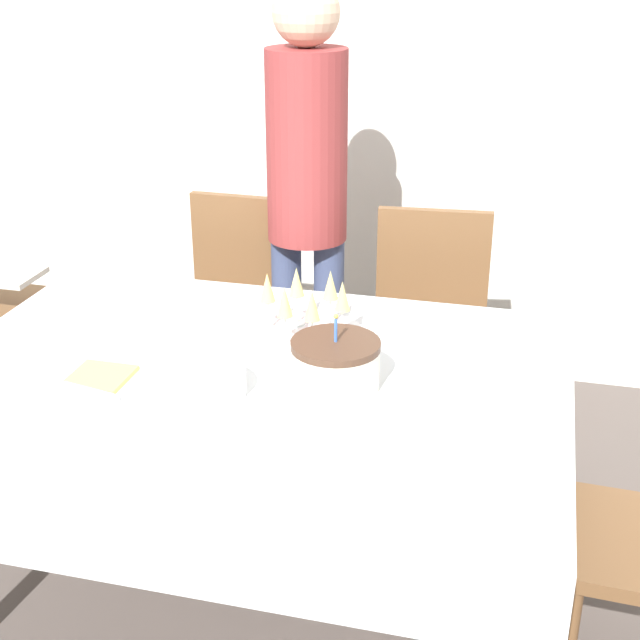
% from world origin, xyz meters
% --- Properties ---
extents(ground_plane, '(12.00, 12.00, 0.00)m').
position_xyz_m(ground_plane, '(0.00, 0.00, 0.00)').
color(ground_plane, '#564C47').
extents(wall_back, '(8.00, 0.05, 2.70)m').
position_xyz_m(wall_back, '(0.00, 1.75, 1.35)').
color(wall_back, silver).
rests_on(wall_back, ground_plane).
extents(dining_table, '(1.65, 1.21, 0.78)m').
position_xyz_m(dining_table, '(0.00, 0.00, 0.68)').
color(dining_table, white).
rests_on(dining_table, ground_plane).
extents(dining_chair_far_left, '(0.43, 0.43, 0.95)m').
position_xyz_m(dining_chair_far_left, '(-0.36, 0.93, 0.52)').
color(dining_chair_far_left, brown).
rests_on(dining_chair_far_left, ground_plane).
extents(dining_chair_far_right, '(0.45, 0.45, 0.95)m').
position_xyz_m(dining_chair_far_right, '(0.36, 0.93, 0.52)').
color(dining_chair_far_right, brown).
rests_on(dining_chair_far_right, ground_plane).
extents(birthday_cake, '(0.22, 0.22, 0.20)m').
position_xyz_m(birthday_cake, '(0.24, -0.02, 0.84)').
color(birthday_cake, silver).
rests_on(birthday_cake, dining_table).
extents(champagne_tray, '(0.36, 0.36, 0.18)m').
position_xyz_m(champagne_tray, '(0.09, 0.26, 0.85)').
color(champagne_tray, silver).
rests_on(champagne_tray, dining_table).
extents(plate_stack_main, '(0.22, 0.22, 0.06)m').
position_xyz_m(plate_stack_main, '(-0.07, -0.13, 0.81)').
color(plate_stack_main, white).
rests_on(plate_stack_main, dining_table).
extents(cake_knife, '(0.30, 0.09, 0.00)m').
position_xyz_m(cake_knife, '(0.34, -0.22, 0.78)').
color(cake_knife, silver).
rests_on(cake_knife, dining_table).
extents(fork_pile, '(0.18, 0.09, 0.02)m').
position_xyz_m(fork_pile, '(-0.34, -0.23, 0.79)').
color(fork_pile, silver).
rests_on(fork_pile, dining_table).
extents(napkin_pile, '(0.15, 0.15, 0.01)m').
position_xyz_m(napkin_pile, '(-0.35, -0.12, 0.78)').
color(napkin_pile, '#E0D166').
rests_on(napkin_pile, dining_table).
extents(person_standing, '(0.28, 0.28, 1.71)m').
position_xyz_m(person_standing, '(-0.10, 0.97, 1.03)').
color(person_standing, '#3F4C72').
rests_on(person_standing, ground_plane).
extents(high_chair, '(0.33, 0.35, 0.71)m').
position_xyz_m(high_chair, '(-1.18, 0.74, 0.48)').
color(high_chair, brown).
rests_on(high_chair, ground_plane).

